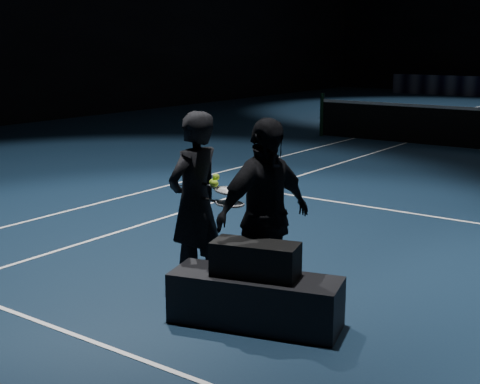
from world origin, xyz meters
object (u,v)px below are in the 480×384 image
object	(u,v)px
racket_bag	(255,259)
racket_upper	(229,191)
player_bench	(255,300)
player_a	(195,202)
tennis_balls	(214,181)
player_b	(264,217)
racket_lower	(230,204)

from	to	relation	value
racket_bag	racket_upper	size ratio (longest dim) A/B	1.07
player_bench	player_a	bearing A→B (deg)	143.81
player_bench	tennis_balls	xyz separation A→B (m)	(-0.70, 0.34, 0.89)
player_bench	player_b	bearing A→B (deg)	94.35
racket_bag	tennis_balls	world-z (taller)	tennis_balls
player_b	racket_upper	xyz separation A→B (m)	(-0.45, 0.08, 0.16)
racket_lower	player_bench	bearing A→B (deg)	-27.89
player_a	tennis_balls	world-z (taller)	player_a
racket_upper	player_b	bearing A→B (deg)	-9.08
racket_bag	player_a	world-z (taller)	player_a
racket_bag	player_a	distance (m)	1.06
player_bench	player_b	distance (m)	0.72
player_bench	racket_bag	world-z (taller)	racket_bag
racket_lower	tennis_balls	size ratio (longest dim) A/B	5.67
player_bench	player_a	size ratio (longest dim) A/B	0.84
racket_bag	player_b	bearing A→B (deg)	94.35
racket_bag	racket_upper	bearing A→B (deg)	130.83
racket_bag	player_a	xyz separation A→B (m)	(-0.95, 0.36, 0.29)
tennis_balls	racket_lower	bearing A→B (deg)	-6.15
player_a	racket_upper	bearing A→B (deg)	94.00
racket_lower	racket_upper	size ratio (longest dim) A/B	1.00
player_b	racket_lower	bearing A→B (deg)	100.49
racket_lower	tennis_balls	xyz separation A→B (m)	(-0.19, 0.02, 0.18)
player_a	racket_upper	world-z (taller)	player_a
racket_bag	player_b	xyz separation A→B (m)	(-0.10, 0.29, 0.29)
racket_bag	player_b	distance (m)	0.42
player_a	racket_bag	bearing A→B (deg)	72.34
player_b	racket_lower	distance (m)	0.40
player_b	tennis_balls	bearing A→B (deg)	100.01
player_bench	racket_upper	size ratio (longest dim) A/B	2.15
player_bench	player_a	world-z (taller)	player_a
player_bench	tennis_balls	distance (m)	1.18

